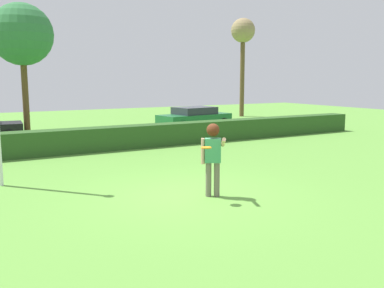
{
  "coord_description": "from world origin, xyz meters",
  "views": [
    {
      "loc": [
        -4.97,
        -8.71,
        2.82
      ],
      "look_at": [
        0.42,
        0.69,
        1.15
      ],
      "focal_mm": 39.7,
      "sensor_mm": 36.0,
      "label": 1
    }
  ],
  "objects_px": {
    "person": "(213,151)",
    "frisbee": "(206,148)",
    "willow_tree": "(22,35)",
    "parked_car_green": "(195,117)",
    "bare_elm_tree": "(243,35)"
  },
  "relations": [
    {
      "from": "parked_car_green",
      "to": "bare_elm_tree",
      "type": "xyz_separation_m",
      "value": [
        7.28,
        5.41,
        5.31
      ]
    },
    {
      "from": "person",
      "to": "willow_tree",
      "type": "bearing_deg",
      "value": 99.83
    },
    {
      "from": "parked_car_green",
      "to": "bare_elm_tree",
      "type": "bearing_deg",
      "value": 36.61
    },
    {
      "from": "frisbee",
      "to": "person",
      "type": "bearing_deg",
      "value": 40.71
    },
    {
      "from": "willow_tree",
      "to": "parked_car_green",
      "type": "bearing_deg",
      "value": -3.73
    },
    {
      "from": "frisbee",
      "to": "parked_car_green",
      "type": "height_order",
      "value": "frisbee"
    },
    {
      "from": "frisbee",
      "to": "willow_tree",
      "type": "relative_size",
      "value": 0.04
    },
    {
      "from": "person",
      "to": "willow_tree",
      "type": "xyz_separation_m",
      "value": [
        -2.22,
        12.83,
        3.69
      ]
    },
    {
      "from": "person",
      "to": "frisbee",
      "type": "bearing_deg",
      "value": -139.29
    },
    {
      "from": "frisbee",
      "to": "parked_car_green",
      "type": "relative_size",
      "value": 0.06
    },
    {
      "from": "parked_car_green",
      "to": "willow_tree",
      "type": "height_order",
      "value": "willow_tree"
    },
    {
      "from": "person",
      "to": "willow_tree",
      "type": "height_order",
      "value": "willow_tree"
    },
    {
      "from": "bare_elm_tree",
      "to": "frisbee",
      "type": "bearing_deg",
      "value": -128.45
    },
    {
      "from": "parked_car_green",
      "to": "bare_elm_tree",
      "type": "height_order",
      "value": "bare_elm_tree"
    },
    {
      "from": "parked_car_green",
      "to": "bare_elm_tree",
      "type": "distance_m",
      "value": 10.51
    }
  ]
}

